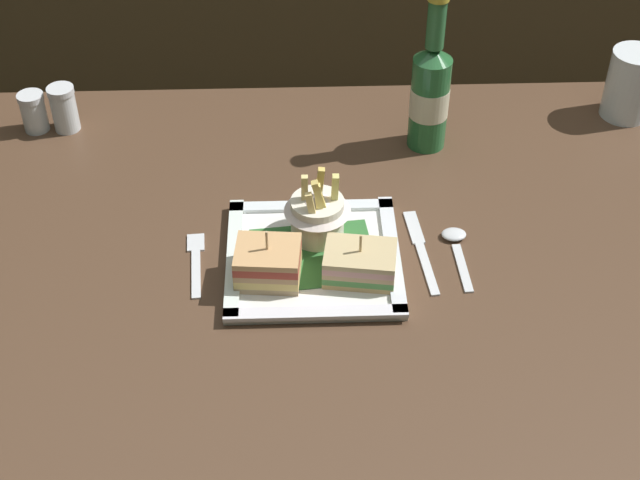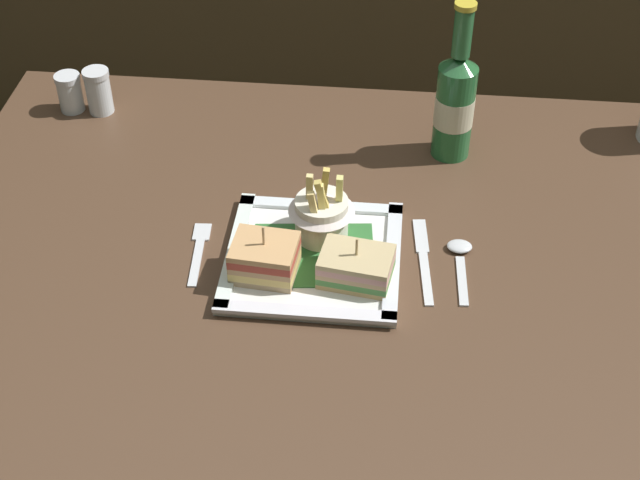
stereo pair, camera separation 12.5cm
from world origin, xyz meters
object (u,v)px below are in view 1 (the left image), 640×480
water_glass (629,88)px  dining_table (326,330)px  square_plate (313,260)px  spoon (456,243)px  fork (196,260)px  knife (420,248)px  sandwich_half_left (268,263)px  beer_bottle (430,92)px  salt_shaker (34,114)px  pepper_shaker (65,111)px  fries_cup (317,211)px  sandwich_half_right (360,263)px

water_glass → dining_table: bearing=-145.8°
square_plate → spoon: 0.20m
fork → knife: size_ratio=0.74×
dining_table → sandwich_half_left: 0.19m
beer_bottle → salt_shaker: bearing=174.4°
square_plate → spoon: bearing=8.5°
beer_bottle → water_glass: (0.34, 0.07, -0.04)m
beer_bottle → fork: 0.45m
square_plate → water_glass: 0.63m
square_plate → sandwich_half_left: 0.08m
dining_table → beer_bottle: 0.40m
dining_table → salt_shaker: size_ratio=17.57×
pepper_shaker → knife: bearing=-30.1°
fries_cup → knife: 0.15m
spoon → dining_table: bearing=-172.0°
sandwich_half_left → water_glass: bearing=33.3°
knife → sandwich_half_left: bearing=-163.8°
square_plate → sandwich_half_right: bearing=-30.6°
spoon → salt_shaker: salt_shaker is taller
sandwich_half_left → sandwich_half_right: sandwich_half_left is taller
dining_table → sandwich_half_left: bearing=-153.0°
fries_cup → water_glass: size_ratio=0.97×
fork → dining_table: bearing=-1.6°
sandwich_half_right → spoon: bearing=25.3°
sandwich_half_right → salt_shaker: (-0.50, 0.37, -0.00)m
sandwich_half_left → spoon: sandwich_half_left is taller
dining_table → sandwich_half_right: sandwich_half_right is taller
square_plate → sandwich_half_right: size_ratio=2.30×
dining_table → sandwich_half_right: size_ratio=11.25×
spoon → sandwich_half_left: bearing=-165.8°
fries_cup → beer_bottle: size_ratio=0.44×
square_plate → knife: (0.15, 0.03, -0.01)m
spoon → pepper_shaker: (-0.59, 0.31, 0.03)m
beer_bottle → knife: size_ratio=1.47×
salt_shaker → sandwich_half_right: bearing=-36.8°
sandwich_half_right → fork: (-0.22, 0.05, -0.03)m
sandwich_half_right → water_glass: size_ratio=0.89×
salt_shaker → beer_bottle: bearing=-5.6°
pepper_shaker → dining_table: bearing=-39.2°
sandwich_half_left → knife: (0.21, 0.06, -0.03)m
square_plate → knife: 0.15m
fries_cup → pepper_shaker: (-0.40, 0.29, -0.02)m
knife → sandwich_half_right: bearing=-145.6°
spoon → salt_shaker: (-0.64, 0.31, 0.02)m
sandwich_half_right → beer_bottle: size_ratio=0.40×
square_plate → fries_cup: fries_cup is taller
dining_table → water_glass: (0.51, 0.35, 0.19)m
dining_table → square_plate: size_ratio=4.90×
knife → spoon: bearing=5.3°
water_glass → sandwich_half_right: bearing=-140.4°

